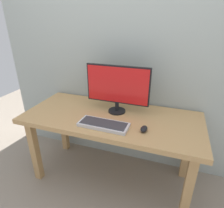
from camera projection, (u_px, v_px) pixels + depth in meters
ground_plane at (111, 176)px, 2.04m from camera, size 6.00×6.00×0.00m
wall_back at (125, 24)px, 1.76m from camera, size 2.84×0.04×3.00m
desk at (111, 125)px, 1.78m from camera, size 1.62×0.71×0.73m
monitor at (117, 87)px, 1.72m from camera, size 0.59×0.16×0.44m
keyboard_primary at (104, 125)px, 1.57m from camera, size 0.42×0.17×0.03m
mouse at (144, 129)px, 1.49m from camera, size 0.06×0.09×0.04m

